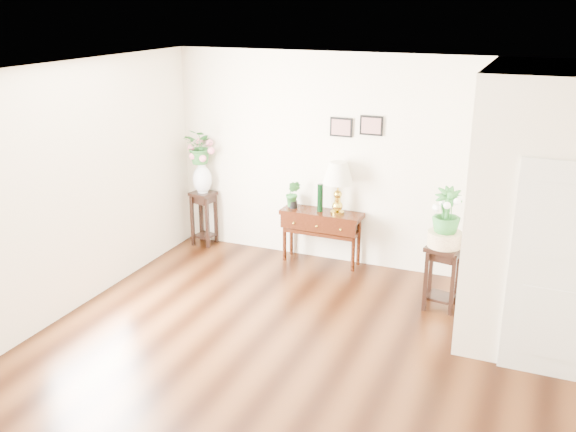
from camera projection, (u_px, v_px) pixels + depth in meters
The scene contains 20 objects.
floor at pixel (312, 369), 6.23m from camera, with size 6.00×5.50×0.02m, color #46230F.
ceiling at pixel (316, 77), 5.34m from camera, with size 6.00×5.50×0.02m, color white.
wall_back at pixel (389, 166), 8.19m from camera, with size 6.00×0.02×2.80m, color #EDE0C5.
wall_front at pixel (133, 401), 3.38m from camera, with size 6.00×0.02×2.80m, color #EDE0C5.
wall_left at pixel (52, 197), 6.88m from camera, with size 0.02×5.50×2.80m, color #EDE0C5.
partition at pixel (566, 206), 6.57m from camera, with size 1.80×1.95×2.80m, color #EDE0C5.
door at pixel (560, 274), 5.81m from camera, with size 0.90×0.05×2.10m, color silver.
art_print_left at pixel (341, 127), 8.26m from camera, with size 0.30×0.02×0.25m, color black.
art_print_right at pixel (371, 126), 8.10m from camera, with size 0.30×0.02×0.25m, color black.
wall_ornament at pixel (479, 134), 6.82m from camera, with size 0.51×0.51×0.07m, color #B77638.
console_table at pixel (321, 237), 8.66m from camera, with size 1.10×0.37×0.73m, color black.
table_lamp at pixel (338, 188), 8.36m from camera, with size 0.40×0.40×0.71m, color gold.
green_vase at pixel (320, 199), 8.50m from camera, with size 0.08×0.08×0.37m, color black.
potted_plant at pixel (293, 195), 8.64m from camera, with size 0.20×0.16×0.37m, color #286F2B.
plant_stand_a at pixel (204, 218), 9.32m from camera, with size 0.31×0.31×0.79m, color black.
porcelain_vase at pixel (202, 177), 9.12m from camera, with size 0.27×0.27×0.47m, color white, non-canonical shape.
lily_arrangement at pixel (201, 148), 8.98m from camera, with size 0.45×0.39×0.50m, color #286F2B.
plant_stand_b at pixel (441, 277), 7.37m from camera, with size 0.36×0.36×0.77m, color black.
ceramic_bowl at pixel (445, 239), 7.23m from camera, with size 0.39×0.39×0.17m, color beige.
narcissus at pixel (447, 212), 7.12m from camera, with size 0.31×0.31×0.56m, color #286F2B.
Camera 1 is at (1.87, -5.10, 3.41)m, focal length 40.00 mm.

